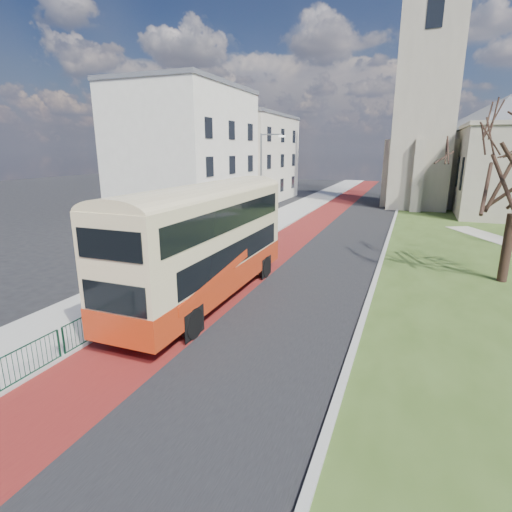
% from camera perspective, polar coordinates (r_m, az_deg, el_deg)
% --- Properties ---
extents(ground, '(160.00, 160.00, 0.00)m').
position_cam_1_polar(ground, '(17.31, -6.40, -8.36)').
color(ground, black).
rests_on(ground, ground).
extents(road_carriageway, '(9.00, 120.00, 0.01)m').
position_cam_1_polar(road_carriageway, '(35.22, 11.05, 3.51)').
color(road_carriageway, black).
rests_on(road_carriageway, ground).
extents(bus_lane, '(3.40, 120.00, 0.01)m').
position_cam_1_polar(bus_lane, '(35.78, 6.79, 3.86)').
color(bus_lane, '#591414').
rests_on(bus_lane, ground).
extents(pavement_west, '(4.00, 120.00, 0.12)m').
position_cam_1_polar(pavement_west, '(36.88, 1.06, 4.38)').
color(pavement_west, gray).
rests_on(pavement_west, ground).
extents(kerb_west, '(0.25, 120.00, 0.13)m').
position_cam_1_polar(kerb_west, '(36.25, 4.03, 4.17)').
color(kerb_west, '#999993').
rests_on(kerb_west, ground).
extents(kerb_east, '(0.25, 80.00, 0.13)m').
position_cam_1_polar(kerb_east, '(36.68, 18.72, 3.54)').
color(kerb_east, '#999993').
rests_on(kerb_east, ground).
extents(pedestrian_railing, '(0.07, 24.00, 1.12)m').
position_cam_1_polar(pedestrian_railing, '(21.76, -8.49, -1.96)').
color(pedestrian_railing, '#0B3220').
rests_on(pedestrian_railing, ground).
extents(gothic_church, '(16.38, 18.00, 40.00)m').
position_cam_1_polar(gothic_church, '(52.65, 28.48, 20.15)').
color(gothic_church, gray).
rests_on(gothic_church, ground).
extents(street_block_near, '(10.30, 14.30, 13.00)m').
position_cam_1_polar(street_block_near, '(41.96, -9.89, 14.32)').
color(street_block_near, beige).
rests_on(street_block_near, ground).
extents(street_block_far, '(10.30, 16.30, 11.50)m').
position_cam_1_polar(street_block_far, '(56.31, -1.24, 13.87)').
color(street_block_far, beige).
rests_on(street_block_far, ground).
extents(streetlamp, '(2.13, 0.18, 8.00)m').
position_cam_1_polar(streetlamp, '(34.22, 0.96, 11.22)').
color(streetlamp, gray).
rests_on(streetlamp, pavement_west).
extents(bus, '(2.97, 12.37, 5.16)m').
position_cam_1_polar(bus, '(18.17, -7.16, 2.51)').
color(bus, '#AA2B0F').
rests_on(bus, ground).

